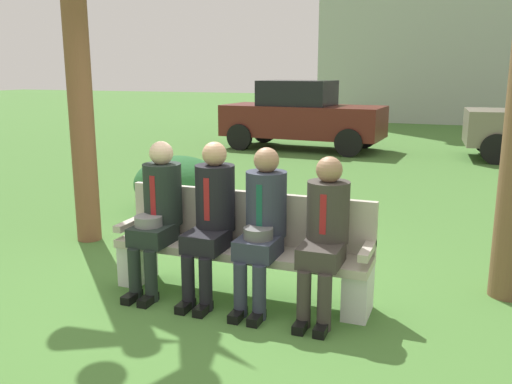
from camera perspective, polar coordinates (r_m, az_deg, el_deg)
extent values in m
plane|color=#457532|center=(4.84, -3.76, -10.96)|extent=(80.00, 80.00, 0.00)
cube|color=#B7AD9E|center=(4.72, -1.73, -6.16)|extent=(2.25, 0.44, 0.07)
cube|color=#B7AD9E|center=(4.81, -0.89, -2.55)|extent=(2.25, 0.06, 0.45)
cube|color=#B7AD9E|center=(5.18, -12.95, -3.21)|extent=(0.08, 0.44, 0.06)
cube|color=#B7AD9E|center=(4.40, 11.53, -5.99)|extent=(0.08, 0.44, 0.06)
cube|color=silver|center=(5.25, -12.20, -7.07)|extent=(0.20, 0.37, 0.38)
cube|color=silver|center=(4.53, 10.57, -10.24)|extent=(0.20, 0.37, 0.38)
cube|color=#1E2823|center=(4.86, -10.68, -4.37)|extent=(0.32, 0.38, 0.16)
cylinder|color=#1E2823|center=(4.85, -12.52, -8.31)|extent=(0.11, 0.11, 0.45)
cylinder|color=#1E2823|center=(4.77, -10.89, -8.60)|extent=(0.11, 0.11, 0.45)
cube|color=black|center=(4.88, -12.80, -10.62)|extent=(0.09, 0.22, 0.07)
cube|color=black|center=(4.80, -11.18, -10.95)|extent=(0.09, 0.22, 0.07)
cylinder|color=#1E2823|center=(4.94, -9.69, -0.20)|extent=(0.34, 0.34, 0.55)
cube|color=maroon|center=(4.80, -10.69, -0.38)|extent=(0.05, 0.01, 0.35)
sphere|color=beige|center=(4.87, -9.85, 4.01)|extent=(0.21, 0.21, 0.21)
cylinder|color=gray|center=(4.83, -11.14, -2.97)|extent=(0.24, 0.24, 0.09)
cube|color=black|center=(4.63, -5.20, -5.09)|extent=(0.32, 0.38, 0.16)
cylinder|color=black|center=(4.60, -7.08, -9.26)|extent=(0.11, 0.11, 0.45)
cylinder|color=black|center=(4.54, -5.26, -9.56)|extent=(0.11, 0.11, 0.45)
cube|color=black|center=(4.63, -7.37, -11.70)|extent=(0.09, 0.22, 0.07)
cube|color=black|center=(4.56, -5.55, -12.03)|extent=(0.09, 0.22, 0.07)
cylinder|color=black|center=(4.70, -4.27, -0.58)|extent=(0.34, 0.34, 0.56)
cube|color=maroon|center=(4.55, -5.15, -0.78)|extent=(0.05, 0.01, 0.36)
sphere|color=tan|center=(4.63, -4.35, 3.96)|extent=(0.21, 0.21, 0.21)
cube|color=#2D3342|center=(4.45, 0.23, -5.76)|extent=(0.32, 0.38, 0.16)
cylinder|color=#2D3342|center=(4.42, -1.64, -10.13)|extent=(0.11, 0.11, 0.45)
cylinder|color=#2D3342|center=(4.37, 0.34, -10.42)|extent=(0.11, 0.11, 0.45)
cube|color=black|center=(4.45, -1.92, -12.67)|extent=(0.09, 0.22, 0.07)
cube|color=black|center=(4.39, 0.05, -12.99)|extent=(0.09, 0.22, 0.07)
cylinder|color=#2D3342|center=(4.53, 1.08, -1.21)|extent=(0.34, 0.34, 0.54)
cube|color=#144C3D|center=(4.38, 0.35, -1.44)|extent=(0.05, 0.01, 0.35)
sphere|color=#9E7556|center=(4.46, 1.10, 3.34)|extent=(0.21, 0.21, 0.21)
cylinder|color=#5A5A5A|center=(4.39, 0.24, -4.30)|extent=(0.24, 0.24, 0.09)
cube|color=#38332D|center=(4.30, 6.81, -6.50)|extent=(0.32, 0.38, 0.16)
cylinder|color=#38332D|center=(4.26, 5.00, -11.06)|extent=(0.11, 0.11, 0.45)
cylinder|color=#38332D|center=(4.23, 7.13, -11.33)|extent=(0.11, 0.11, 0.45)
cube|color=black|center=(4.29, 4.72, -13.69)|extent=(0.09, 0.22, 0.07)
cube|color=black|center=(4.25, 6.86, -13.98)|extent=(0.09, 0.22, 0.07)
cylinder|color=#38332D|center=(4.40, 7.51, -2.07)|extent=(0.34, 0.34, 0.49)
cube|color=maroon|center=(4.23, 7.00, -2.34)|extent=(0.05, 0.01, 0.32)
sphere|color=#9E7556|center=(4.32, 7.64, 2.32)|extent=(0.21, 0.21, 0.21)
cylinder|color=brown|center=(6.41, -18.04, 12.09)|extent=(0.27, 0.27, 3.88)
ellipsoid|color=#265F2E|center=(7.63, -8.09, 0.82)|extent=(1.25, 1.14, 0.78)
cube|color=#591E19|center=(13.65, 4.90, 7.39)|extent=(3.98, 1.77, 0.76)
cube|color=black|center=(13.66, 4.35, 10.26)|extent=(1.77, 1.45, 0.60)
cylinder|color=black|center=(14.07, 11.21, 5.79)|extent=(0.65, 0.17, 0.64)
cylinder|color=black|center=(12.57, 9.61, 5.06)|extent=(0.65, 0.17, 0.64)
cylinder|color=black|center=(14.90, 0.86, 6.40)|extent=(0.65, 0.17, 0.64)
cylinder|color=black|center=(13.49, -1.74, 5.74)|extent=(0.65, 0.17, 0.64)
cylinder|color=black|center=(13.98, 23.03, 4.99)|extent=(0.65, 0.19, 0.64)
cylinder|color=black|center=(12.45, 23.76, 4.10)|extent=(0.65, 0.19, 0.64)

